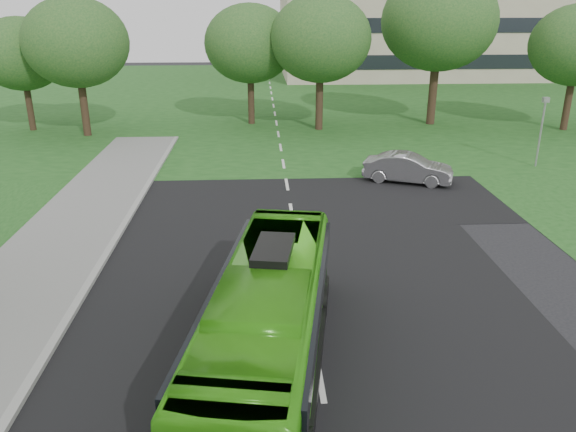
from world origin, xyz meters
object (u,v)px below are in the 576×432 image
object	(u,v)px
tree_park_a	(76,43)
bus	(268,324)
sedan	(408,168)
tree_park_d	(439,21)
tree_park_c	(321,39)
tree_park_f	(21,54)
tree_park_b	(250,44)
camera_pole	(542,122)

from	to	relation	value
tree_park_a	bus	bearing A→B (deg)	-66.40
bus	sedan	xyz separation A→B (m)	(7.57, 15.89, -0.68)
tree_park_a	tree_park_d	bearing A→B (deg)	6.17
bus	tree_park_d	bearing A→B (deg)	76.41
tree_park_c	bus	xyz separation A→B (m)	(-4.33, -29.26, -5.02)
tree_park_d	tree_park_f	bearing A→B (deg)	-178.67
tree_park_d	tree_park_f	size ratio (longest dim) A/B	1.40
tree_park_a	tree_park_b	size ratio (longest dim) A/B	1.05
tree_park_b	camera_pole	bearing A→B (deg)	-38.90
camera_pole	bus	bearing A→B (deg)	-126.11
tree_park_d	bus	size ratio (longest dim) A/B	1.09
tree_park_d	sedan	world-z (taller)	tree_park_d
tree_park_b	tree_park_f	size ratio (longest dim) A/B	1.11
tree_park_f	tree_park_b	bearing A→B (deg)	5.54
tree_park_b	sedan	size ratio (longest dim) A/B	1.95
camera_pole	tree_park_c	bearing A→B (deg)	140.77
tree_park_c	tree_park_f	distance (m)	21.17
camera_pole	sedan	bearing A→B (deg)	-158.05
tree_park_d	camera_pole	world-z (taller)	tree_park_d
bus	sedan	bearing A→B (deg)	74.09
tree_park_d	bus	world-z (taller)	tree_park_d
sedan	camera_pole	bearing A→B (deg)	-50.80
tree_park_d	tree_park_c	bearing A→B (deg)	-169.95
bus	sedan	world-z (taller)	bus
tree_park_a	camera_pole	size ratio (longest dim) A/B	2.36
tree_park_c	tree_park_d	world-z (taller)	tree_park_d
tree_park_b	tree_park_d	bearing A→B (deg)	-3.58
tree_park_c	camera_pole	bearing A→B (deg)	-43.46
bus	tree_park_c	bearing A→B (deg)	91.16
tree_park_b	bus	world-z (taller)	tree_park_b
tree_park_d	tree_park_b	bearing A→B (deg)	176.42
tree_park_a	tree_park_f	world-z (taller)	tree_park_a
tree_park_f	camera_pole	bearing A→B (deg)	-19.72
tree_park_b	sedan	xyz separation A→B (m)	(8.25, -15.81, -5.23)
bus	tree_park_a	bearing A→B (deg)	123.17
sedan	camera_pole	distance (m)	8.72
tree_park_d	sedan	distance (m)	17.35
tree_park_a	tree_park_d	size ratio (longest dim) A/B	0.83
tree_park_c	tree_park_f	bearing A→B (deg)	177.63
bus	tree_park_f	bearing A→B (deg)	128.71
sedan	tree_park_c	bearing A→B (deg)	35.12
tree_park_c	camera_pole	xyz separation A→B (m)	(11.37, -10.78, -3.91)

